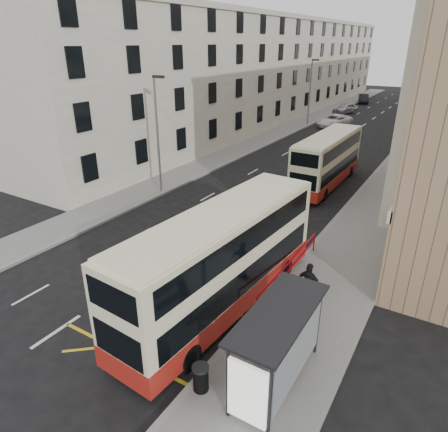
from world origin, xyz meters
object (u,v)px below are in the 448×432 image
Objects in this scene: street_lamp_near at (158,129)px; pedestrian_near at (244,388)px; bus_shelter at (278,340)px; litter_bin at (201,378)px; car_silver at (345,108)px; street_lamp_far at (310,89)px; pedestrian_mid at (267,339)px; pedestrian_far at (309,284)px; double_decker_front at (222,261)px; white_van at (335,121)px; car_dark at (363,99)px; car_red at (410,108)px; double_decker_rear at (327,160)px.

street_lamp_near is 19.93m from pedestrian_near.
bus_shelter is 4.69× the size of litter_bin.
car_silver is (-11.11, 55.32, 0.17)m from litter_bin.
street_lamp_far is 4.38× the size of pedestrian_mid.
pedestrian_far is (13.93, -37.51, -3.56)m from street_lamp_far.
double_decker_front is at bearing 113.03° from litter_bin.
bus_shelter is 44.73m from white_van.
street_lamp_near is 30.00m from street_lamp_far.
pedestrian_far is at bearing -94.08° from car_dark.
pedestrian_near reaches higher than car_dark.
bus_shelter is 2.53× the size of pedestrian_near.
double_decker_front reaches higher than litter_bin.
bus_shelter reaches higher than pedestrian_far.
litter_bin is 69.42m from car_dark.
car_red is at bearing 62.13° from street_lamp_far.
pedestrian_mid is at bearing -111.77° from pedestrian_near.
double_decker_front is at bearing -81.42° from pedestrian_near.
bus_shelter is 0.53× the size of street_lamp_far.
double_decker_rear is 5.84× the size of pedestrian_near.
car_red is (-4.06, 59.97, -0.42)m from pedestrian_mid.
pedestrian_mid is at bearing 60.74° from litter_bin.
car_silver is at bearing 103.93° from double_decker_rear.
car_silver is at bearing 47.07° from car_red.
double_decker_front is 5.87× the size of pedestrian_far.
car_dark is (-12.78, 62.45, -0.30)m from pedestrian_far.
white_van is (-6.36, 23.05, -1.22)m from double_decker_rear.
pedestrian_mid is at bearing -60.55° from white_van.
car_dark reaches higher than car_red.
pedestrian_near is (14.21, -43.49, -3.65)m from street_lamp_far.
pedestrian_mid is at bearing -94.75° from car_dark.
bus_shelter is 0.92× the size of car_silver.
pedestrian_mid is 0.33× the size of white_van.
white_van is (-9.40, 44.35, 0.14)m from litter_bin.
white_van is (-10.91, 44.33, -0.23)m from pedestrian_near.
pedestrian_mid is 60.11m from car_red.
street_lamp_far is 5.16m from white_van.
pedestrian_far is at bearing -59.17° from white_van.
street_lamp_far is (-14.69, 42.39, 2.50)m from bus_shelter.
double_decker_rear reaches higher than pedestrian_far.
street_lamp_near is at bearing 128.12° from pedestrian_mid.
car_dark is (-2.15, 24.10, 0.02)m from white_van.
pedestrian_near is at bearing -94.58° from pedestrian_mid.
pedestrian_far reaches higher than car_silver.
street_lamp_near is at bearing -20.99° from pedestrian_far.
street_lamp_near is 4.38× the size of pedestrian_mid.
car_dark is (-9.79, 64.31, -1.41)m from double_decker_front.
pedestrian_mid is 3.86m from pedestrian_far.
car_silver is at bearing 87.83° from street_lamp_near.
street_lamp_far is at bearing 109.51° from double_decker_front.
car_red is at bearing 92.63° from litter_bin.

